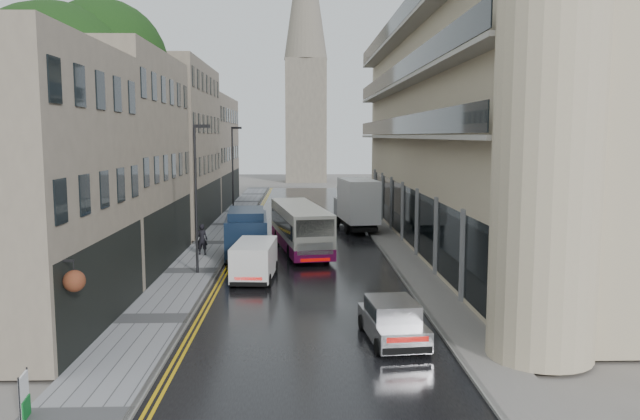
{
  "coord_description": "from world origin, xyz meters",
  "views": [
    {
      "loc": [
        -0.34,
        -11.86,
        6.88
      ],
      "look_at": [
        0.6,
        18.0,
        3.31
      ],
      "focal_mm": 35.0,
      "sensor_mm": 36.0,
      "label": 1
    }
  ],
  "objects_px": {
    "white_van": "(232,267)",
    "pedestrian": "(202,239)",
    "tree_near": "(58,134)",
    "tree_far": "(133,145)",
    "navy_van": "(226,238)",
    "lamp_post_near": "(196,200)",
    "cream_bus": "(290,236)",
    "silver_hatchback": "(379,333)",
    "lamp_post_far": "(233,175)",
    "white_lorry": "(347,207)",
    "estate_sign": "(24,397)"
  },
  "relations": [
    {
      "from": "tree_far",
      "to": "tree_near",
      "type": "bearing_deg",
      "value": -91.32
    },
    {
      "from": "tree_far",
      "to": "cream_bus",
      "type": "relative_size",
      "value": 1.25
    },
    {
      "from": "silver_hatchback",
      "to": "lamp_post_near",
      "type": "distance_m",
      "value": 14.26
    },
    {
      "from": "white_van",
      "to": "navy_van",
      "type": "xyz_separation_m",
      "value": [
        -0.84,
        4.97,
        0.49
      ]
    },
    {
      "from": "navy_van",
      "to": "pedestrian",
      "type": "bearing_deg",
      "value": 121.3
    },
    {
      "from": "cream_bus",
      "to": "estate_sign",
      "type": "distance_m",
      "value": 20.52
    },
    {
      "from": "lamp_post_near",
      "to": "silver_hatchback",
      "type": "bearing_deg",
      "value": -51.96
    },
    {
      "from": "cream_bus",
      "to": "pedestrian",
      "type": "relative_size",
      "value": 5.62
    },
    {
      "from": "silver_hatchback",
      "to": "lamp_post_far",
      "type": "xyz_separation_m",
      "value": [
        -7.69,
        29.59,
        3.09
      ]
    },
    {
      "from": "cream_bus",
      "to": "lamp_post_near",
      "type": "distance_m",
      "value": 6.23
    },
    {
      "from": "tree_far",
      "to": "lamp_post_far",
      "type": "relative_size",
      "value": 1.68
    },
    {
      "from": "lamp_post_far",
      "to": "estate_sign",
      "type": "height_order",
      "value": "lamp_post_far"
    },
    {
      "from": "tree_near",
      "to": "white_lorry",
      "type": "xyz_separation_m",
      "value": [
        15.42,
        11.4,
        -5.04
      ]
    },
    {
      "from": "white_lorry",
      "to": "pedestrian",
      "type": "distance_m",
      "value": 11.99
    },
    {
      "from": "white_van",
      "to": "pedestrian",
      "type": "distance_m",
      "value": 7.75
    },
    {
      "from": "navy_van",
      "to": "lamp_post_far",
      "type": "height_order",
      "value": "lamp_post_far"
    },
    {
      "from": "tree_near",
      "to": "tree_far",
      "type": "xyz_separation_m",
      "value": [
        0.3,
        13.0,
        -0.72
      ]
    },
    {
      "from": "lamp_post_far",
      "to": "tree_far",
      "type": "bearing_deg",
      "value": -132.79
    },
    {
      "from": "tree_near",
      "to": "tree_far",
      "type": "relative_size",
      "value": 1.11
    },
    {
      "from": "white_lorry",
      "to": "estate_sign",
      "type": "bearing_deg",
      "value": -115.52
    },
    {
      "from": "pedestrian",
      "to": "lamp_post_far",
      "type": "relative_size",
      "value": 0.24
    },
    {
      "from": "tree_far",
      "to": "white_lorry",
      "type": "xyz_separation_m",
      "value": [
        15.12,
        -1.6,
        -4.32
      ]
    },
    {
      "from": "cream_bus",
      "to": "pedestrian",
      "type": "height_order",
      "value": "cream_bus"
    },
    {
      "from": "cream_bus",
      "to": "silver_hatchback",
      "type": "height_order",
      "value": "cream_bus"
    },
    {
      "from": "white_van",
      "to": "lamp_post_near",
      "type": "relative_size",
      "value": 0.57
    },
    {
      "from": "tree_far",
      "to": "estate_sign",
      "type": "relative_size",
      "value": 11.36
    },
    {
      "from": "silver_hatchback",
      "to": "pedestrian",
      "type": "relative_size",
      "value": 2.14
    },
    {
      "from": "estate_sign",
      "to": "navy_van",
      "type": "bearing_deg",
      "value": 74.24
    },
    {
      "from": "tree_near",
      "to": "silver_hatchback",
      "type": "xyz_separation_m",
      "value": [
        14.61,
        -13.04,
        -6.22
      ]
    },
    {
      "from": "tree_near",
      "to": "lamp_post_far",
      "type": "relative_size",
      "value": 1.88
    },
    {
      "from": "white_van",
      "to": "pedestrian",
      "type": "xyz_separation_m",
      "value": [
        -2.51,
        7.34,
        0.04
      ]
    },
    {
      "from": "cream_bus",
      "to": "white_van",
      "type": "xyz_separation_m",
      "value": [
        -2.51,
        -6.16,
        -0.41
      ]
    },
    {
      "from": "navy_van",
      "to": "cream_bus",
      "type": "bearing_deg",
      "value": 15.68
    },
    {
      "from": "tree_near",
      "to": "cream_bus",
      "type": "relative_size",
      "value": 1.4
    },
    {
      "from": "white_lorry",
      "to": "lamp_post_near",
      "type": "relative_size",
      "value": 0.99
    },
    {
      "from": "cream_bus",
      "to": "tree_far",
      "type": "bearing_deg",
      "value": 126.87
    },
    {
      "from": "tree_near",
      "to": "estate_sign",
      "type": "height_order",
      "value": "tree_near"
    },
    {
      "from": "tree_near",
      "to": "cream_bus",
      "type": "height_order",
      "value": "tree_near"
    },
    {
      "from": "tree_far",
      "to": "navy_van",
      "type": "relative_size",
      "value": 2.21
    },
    {
      "from": "silver_hatchback",
      "to": "lamp_post_far",
      "type": "height_order",
      "value": "lamp_post_far"
    },
    {
      "from": "pedestrian",
      "to": "estate_sign",
      "type": "bearing_deg",
      "value": 92.17
    },
    {
      "from": "tree_near",
      "to": "estate_sign",
      "type": "relative_size",
      "value": 12.66
    },
    {
      "from": "tree_near",
      "to": "lamp_post_near",
      "type": "height_order",
      "value": "tree_near"
    },
    {
      "from": "tree_near",
      "to": "silver_hatchback",
      "type": "distance_m",
      "value": 20.54
    },
    {
      "from": "pedestrian",
      "to": "cream_bus",
      "type": "bearing_deg",
      "value": 171.78
    },
    {
      "from": "pedestrian",
      "to": "lamp_post_near",
      "type": "bearing_deg",
      "value": 101.03
    },
    {
      "from": "tree_near",
      "to": "silver_hatchback",
      "type": "height_order",
      "value": "tree_near"
    },
    {
      "from": "white_lorry",
      "to": "white_van",
      "type": "height_order",
      "value": "white_lorry"
    },
    {
      "from": "tree_far",
      "to": "silver_hatchback",
      "type": "xyz_separation_m",
      "value": [
        14.31,
        -26.04,
        -5.5
      ]
    },
    {
      "from": "tree_far",
      "to": "cream_bus",
      "type": "distance_m",
      "value": 16.31
    }
  ]
}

